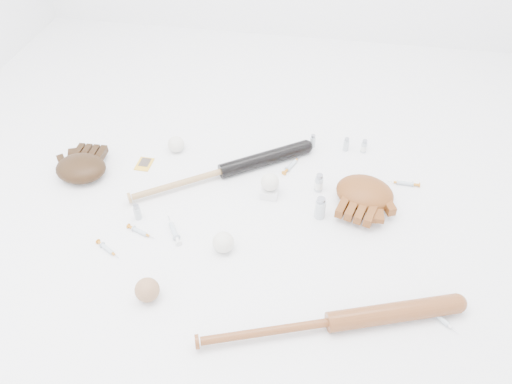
% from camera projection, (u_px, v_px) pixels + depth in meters
% --- Properties ---
extents(bat_dark, '(0.72, 0.52, 0.06)m').
position_uv_depth(bat_dark, '(222.00, 171.00, 2.04)').
color(bat_dark, black).
rests_on(bat_dark, ground).
extents(bat_wood, '(0.84, 0.35, 0.06)m').
position_uv_depth(bat_wood, '(330.00, 322.00, 1.52)').
color(bat_wood, brown).
rests_on(bat_wood, ground).
extents(glove_dark, '(0.25, 0.25, 0.09)m').
position_uv_depth(glove_dark, '(81.00, 168.00, 2.03)').
color(glove_dark, black).
rests_on(glove_dark, ground).
extents(glove_tan, '(0.33, 0.33, 0.10)m').
position_uv_depth(glove_tan, '(365.00, 193.00, 1.92)').
color(glove_tan, brown).
rests_on(glove_tan, ground).
extents(trading_card, '(0.06, 0.09, 0.00)m').
position_uv_depth(trading_card, '(144.00, 164.00, 2.12)').
color(trading_card, gold).
rests_on(trading_card, ground).
extents(pedestal, '(0.07, 0.07, 0.04)m').
position_uv_depth(pedestal, '(270.00, 192.00, 1.97)').
color(pedestal, white).
rests_on(pedestal, ground).
extents(baseball_on_pedestal, '(0.07, 0.07, 0.07)m').
position_uv_depth(baseball_on_pedestal, '(270.00, 182.00, 1.93)').
color(baseball_on_pedestal, silver).
rests_on(baseball_on_pedestal, pedestal).
extents(baseball_left, '(0.07, 0.07, 0.07)m').
position_uv_depth(baseball_left, '(84.00, 167.00, 2.05)').
color(baseball_left, silver).
rests_on(baseball_left, ground).
extents(baseball_upper, '(0.07, 0.07, 0.07)m').
position_uv_depth(baseball_upper, '(176.00, 144.00, 2.16)').
color(baseball_upper, silver).
rests_on(baseball_upper, ground).
extents(baseball_mid, '(0.08, 0.08, 0.08)m').
position_uv_depth(baseball_mid, '(223.00, 242.00, 1.75)').
color(baseball_mid, silver).
rests_on(baseball_mid, ground).
extents(baseball_aged, '(0.08, 0.08, 0.08)m').
position_uv_depth(baseball_aged, '(147.00, 290.00, 1.60)').
color(baseball_aged, '#976A48').
rests_on(baseball_aged, ground).
extents(syringe_0, '(0.13, 0.07, 0.02)m').
position_uv_depth(syringe_0, '(140.00, 232.00, 1.83)').
color(syringe_0, '#ADBCC6').
rests_on(syringe_0, ground).
extents(syringe_1, '(0.11, 0.16, 0.02)m').
position_uv_depth(syringe_1, '(174.00, 231.00, 1.83)').
color(syringe_1, '#ADBCC6').
rests_on(syringe_1, ground).
extents(syringe_2, '(0.08, 0.15, 0.02)m').
position_uv_depth(syringe_2, '(291.00, 165.00, 2.10)').
color(syringe_2, '#ADBCC6').
rests_on(syringe_2, ground).
extents(syringe_3, '(0.13, 0.12, 0.02)m').
position_uv_depth(syringe_3, '(439.00, 317.00, 1.56)').
color(syringe_3, '#ADBCC6').
rests_on(syringe_3, ground).
extents(syringe_4, '(0.14, 0.03, 0.02)m').
position_uv_depth(syringe_4, '(405.00, 183.00, 2.02)').
color(syringe_4, '#ADBCC6').
rests_on(syringe_4, ground).
extents(syringe_5, '(0.13, 0.09, 0.02)m').
position_uv_depth(syringe_5, '(107.00, 249.00, 1.77)').
color(syringe_5, '#ADBCC6').
rests_on(syringe_5, ground).
extents(vial_0, '(0.02, 0.02, 0.06)m').
position_uv_depth(vial_0, '(346.00, 144.00, 2.17)').
color(vial_0, '#B2BCC3').
rests_on(vial_0, ground).
extents(vial_1, '(0.02, 0.02, 0.06)m').
position_uv_depth(vial_1, '(364.00, 146.00, 2.16)').
color(vial_1, '#B2BCC3').
rests_on(vial_1, ground).
extents(vial_2, '(0.03, 0.03, 0.08)m').
position_uv_depth(vial_2, '(319.00, 183.00, 1.97)').
color(vial_2, '#B2BCC3').
rests_on(vial_2, ground).
extents(vial_3, '(0.04, 0.04, 0.09)m').
position_uv_depth(vial_3, '(320.00, 208.00, 1.86)').
color(vial_3, '#B2BCC3').
rests_on(vial_3, ground).
extents(vial_4, '(0.03, 0.03, 0.07)m').
position_uv_depth(vial_4, '(137.00, 212.00, 1.86)').
color(vial_4, '#B2BCC3').
rests_on(vial_4, ground).
extents(vial_5, '(0.02, 0.02, 0.06)m').
position_uv_depth(vial_5, '(313.00, 141.00, 2.19)').
color(vial_5, '#B2BCC3').
rests_on(vial_5, ground).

